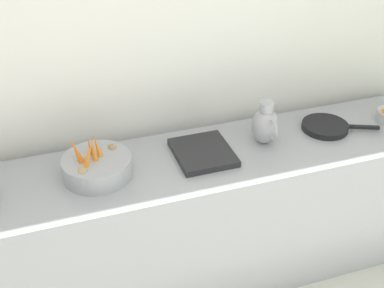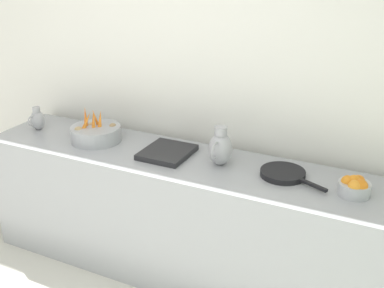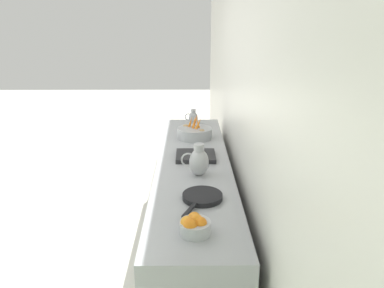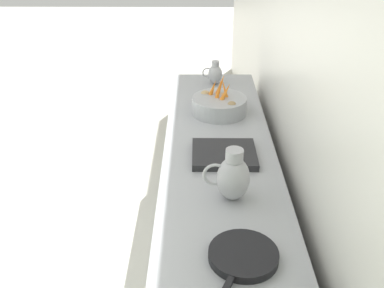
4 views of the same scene
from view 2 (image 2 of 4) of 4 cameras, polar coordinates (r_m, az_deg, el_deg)
name	(u,v)px [view 2 (image 2 of 4)]	position (r m, az deg, el deg)	size (l,w,h in m)	color
tile_wall_left	(278,57)	(3.08, 10.22, 10.20)	(0.10, 9.13, 3.00)	white
prep_counter	(178,216)	(3.29, -1.65, -8.66)	(0.62, 2.77, 0.87)	#9EA0A5
vegetable_colander	(96,133)	(3.41, -11.44, 1.30)	(0.35, 0.35, 0.23)	#9EA0A5
orange_bowl	(355,186)	(2.77, 18.88, -4.79)	(0.18, 0.18, 0.11)	#ADAFB5
metal_pitcher_tall	(220,148)	(2.96, 3.40, -0.46)	(0.21, 0.15, 0.25)	#A3A3A8
metal_pitcher_short	(37,119)	(3.73, -18.03, 2.81)	(0.15, 0.10, 0.18)	#A3A3A8
counter_sink_basin	(167,152)	(3.13, -3.00, -1.00)	(0.34, 0.30, 0.04)	#232326
skillet_on_counter	(283,173)	(2.90, 10.89, -3.48)	(0.27, 0.42, 0.03)	black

